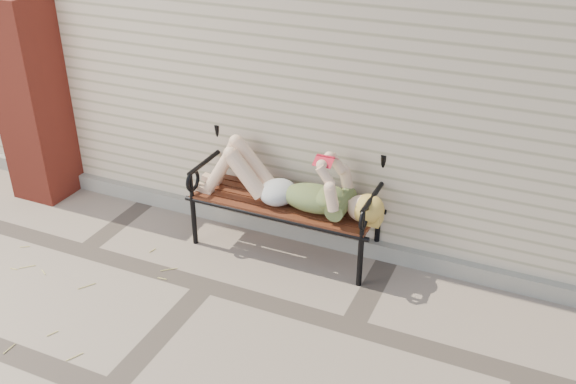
% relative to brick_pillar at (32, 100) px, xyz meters
% --- Properties ---
extents(ground, '(80.00, 80.00, 0.00)m').
position_rel_brick_pillar_xyz_m(ground, '(2.30, -0.75, -1.00)').
color(ground, '#7B6A5E').
rests_on(ground, ground).
extents(house_wall, '(8.00, 4.00, 3.00)m').
position_rel_brick_pillar_xyz_m(house_wall, '(2.30, 2.25, 0.50)').
color(house_wall, beige).
rests_on(house_wall, ground).
extents(foundation_strip, '(8.00, 0.10, 0.15)m').
position_rel_brick_pillar_xyz_m(foundation_strip, '(2.30, 0.22, -0.93)').
color(foundation_strip, gray).
rests_on(foundation_strip, ground).
extents(brick_pillar, '(0.50, 0.50, 2.00)m').
position_rel_brick_pillar_xyz_m(brick_pillar, '(0.00, 0.00, 0.00)').
color(brick_pillar, maroon).
rests_on(brick_pillar, ground).
extents(garden_bench, '(1.75, 0.70, 1.13)m').
position_rel_brick_pillar_xyz_m(garden_bench, '(2.66, 0.11, -0.36)').
color(garden_bench, black).
rests_on(garden_bench, ground).
extents(reading_woman, '(1.65, 0.38, 0.52)m').
position_rel_brick_pillar_xyz_m(reading_woman, '(2.68, -0.03, -0.33)').
color(reading_woman, '#092E40').
rests_on(reading_woman, ground).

